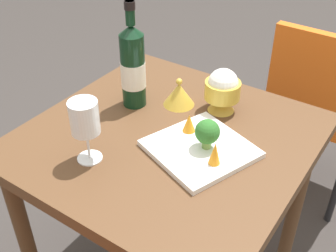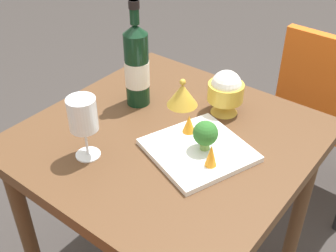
{
  "view_description": "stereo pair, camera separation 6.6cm",
  "coord_description": "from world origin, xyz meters",
  "px_view_note": "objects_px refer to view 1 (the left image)",
  "views": [
    {
      "loc": [
        -0.55,
        0.81,
        1.45
      ],
      "look_at": [
        0.0,
        0.0,
        0.75
      ],
      "focal_mm": 45.09,
      "sensor_mm": 36.0,
      "label": 1
    },
    {
      "loc": [
        -0.61,
        0.77,
        1.45
      ],
      "look_at": [
        0.0,
        0.0,
        0.75
      ],
      "focal_mm": 45.09,
      "sensor_mm": 36.0,
      "label": 2
    }
  ],
  "objects_px": {
    "rice_bowl_lid": "(179,94)",
    "carrot_garnish_left": "(215,153)",
    "wine_bottle": "(133,66)",
    "carrot_garnish_right": "(189,123)",
    "serving_plate": "(200,149)",
    "broccoli_floret": "(207,132)",
    "chair_near_window": "(320,102)",
    "rice_bowl": "(222,90)",
    "wine_glass": "(85,119)"
  },
  "relations": [
    {
      "from": "wine_glass",
      "to": "serving_plate",
      "type": "height_order",
      "value": "wine_glass"
    },
    {
      "from": "wine_glass",
      "to": "serving_plate",
      "type": "xyz_separation_m",
      "value": [
        -0.23,
        -0.19,
        -0.12
      ]
    },
    {
      "from": "chair_near_window",
      "to": "wine_bottle",
      "type": "distance_m",
      "value": 0.86
    },
    {
      "from": "broccoli_floret",
      "to": "rice_bowl_lid",
      "type": "bearing_deg",
      "value": -39.82
    },
    {
      "from": "carrot_garnish_right",
      "to": "rice_bowl_lid",
      "type": "bearing_deg",
      "value": -47.37
    },
    {
      "from": "serving_plate",
      "to": "broccoli_floret",
      "type": "height_order",
      "value": "broccoli_floret"
    },
    {
      "from": "broccoli_floret",
      "to": "carrot_garnish_left",
      "type": "bearing_deg",
      "value": 136.6
    },
    {
      "from": "wine_bottle",
      "to": "carrot_garnish_left",
      "type": "xyz_separation_m",
      "value": [
        -0.36,
        0.13,
        -0.08
      ]
    },
    {
      "from": "rice_bowl_lid",
      "to": "broccoli_floret",
      "type": "bearing_deg",
      "value": 140.18
    },
    {
      "from": "chair_near_window",
      "to": "wine_bottle",
      "type": "height_order",
      "value": "wine_bottle"
    },
    {
      "from": "wine_bottle",
      "to": "rice_bowl_lid",
      "type": "bearing_deg",
      "value": -147.81
    },
    {
      "from": "carrot_garnish_left",
      "to": "chair_near_window",
      "type": "bearing_deg",
      "value": -94.52
    },
    {
      "from": "wine_glass",
      "to": "carrot_garnish_right",
      "type": "distance_m",
      "value": 0.3
    },
    {
      "from": "wine_bottle",
      "to": "wine_glass",
      "type": "xyz_separation_m",
      "value": [
        -0.07,
        0.29,
        -0.0
      ]
    },
    {
      "from": "rice_bowl",
      "to": "rice_bowl_lid",
      "type": "relative_size",
      "value": 1.42
    },
    {
      "from": "wine_glass",
      "to": "serving_plate",
      "type": "relative_size",
      "value": 0.56
    },
    {
      "from": "wine_bottle",
      "to": "serving_plate",
      "type": "bearing_deg",
      "value": 162.59
    },
    {
      "from": "rice_bowl",
      "to": "rice_bowl_lid",
      "type": "xyz_separation_m",
      "value": [
        0.13,
        0.05,
        -0.04
      ]
    },
    {
      "from": "serving_plate",
      "to": "broccoli_floret",
      "type": "bearing_deg",
      "value": -153.68
    },
    {
      "from": "wine_bottle",
      "to": "wine_glass",
      "type": "distance_m",
      "value": 0.3
    },
    {
      "from": "carrot_garnish_left",
      "to": "broccoli_floret",
      "type": "bearing_deg",
      "value": -43.4
    },
    {
      "from": "chair_near_window",
      "to": "carrot_garnish_left",
      "type": "bearing_deg",
      "value": -92.27
    },
    {
      "from": "rice_bowl_lid",
      "to": "carrot_garnish_right",
      "type": "height_order",
      "value": "rice_bowl_lid"
    },
    {
      "from": "rice_bowl",
      "to": "serving_plate",
      "type": "distance_m",
      "value": 0.23
    },
    {
      "from": "serving_plate",
      "to": "broccoli_floret",
      "type": "relative_size",
      "value": 3.74
    },
    {
      "from": "wine_glass",
      "to": "serving_plate",
      "type": "distance_m",
      "value": 0.32
    },
    {
      "from": "chair_near_window",
      "to": "rice_bowl_lid",
      "type": "height_order",
      "value": "chair_near_window"
    },
    {
      "from": "wine_bottle",
      "to": "carrot_garnish_right",
      "type": "height_order",
      "value": "wine_bottle"
    },
    {
      "from": "broccoli_floret",
      "to": "carrot_garnish_right",
      "type": "relative_size",
      "value": 1.57
    },
    {
      "from": "wine_bottle",
      "to": "carrot_garnish_right",
      "type": "distance_m",
      "value": 0.26
    },
    {
      "from": "rice_bowl",
      "to": "broccoli_floret",
      "type": "relative_size",
      "value": 1.65
    },
    {
      "from": "chair_near_window",
      "to": "serving_plate",
      "type": "height_order",
      "value": "chair_near_window"
    },
    {
      "from": "serving_plate",
      "to": "carrot_garnish_right",
      "type": "bearing_deg",
      "value": -34.7
    },
    {
      "from": "rice_bowl_lid",
      "to": "serving_plate",
      "type": "height_order",
      "value": "rice_bowl_lid"
    },
    {
      "from": "chair_near_window",
      "to": "rice_bowl",
      "type": "height_order",
      "value": "rice_bowl"
    },
    {
      "from": "serving_plate",
      "to": "chair_near_window",
      "type": "bearing_deg",
      "value": -99.55
    },
    {
      "from": "chair_near_window",
      "to": "wine_bottle",
      "type": "relative_size",
      "value": 2.53
    },
    {
      "from": "rice_bowl_lid",
      "to": "serving_plate",
      "type": "bearing_deg",
      "value": 136.66
    },
    {
      "from": "broccoli_floret",
      "to": "carrot_garnish_left",
      "type": "height_order",
      "value": "broccoli_floret"
    },
    {
      "from": "wine_glass",
      "to": "broccoli_floret",
      "type": "distance_m",
      "value": 0.32
    },
    {
      "from": "rice_bowl",
      "to": "carrot_garnish_right",
      "type": "height_order",
      "value": "rice_bowl"
    },
    {
      "from": "broccoli_floret",
      "to": "serving_plate",
      "type": "bearing_deg",
      "value": 26.32
    },
    {
      "from": "rice_bowl",
      "to": "carrot_garnish_left",
      "type": "bearing_deg",
      "value": 114.54
    },
    {
      "from": "rice_bowl_lid",
      "to": "carrot_garnish_right",
      "type": "xyz_separation_m",
      "value": [
        -0.11,
        0.12,
        0.01
      ]
    },
    {
      "from": "chair_near_window",
      "to": "broccoli_floret",
      "type": "height_order",
      "value": "chair_near_window"
    },
    {
      "from": "rice_bowl_lid",
      "to": "broccoli_floret",
      "type": "distance_m",
      "value": 0.26
    },
    {
      "from": "rice_bowl",
      "to": "broccoli_floret",
      "type": "distance_m",
      "value": 0.22
    },
    {
      "from": "rice_bowl_lid",
      "to": "carrot_garnish_left",
      "type": "height_order",
      "value": "rice_bowl_lid"
    },
    {
      "from": "serving_plate",
      "to": "carrot_garnish_left",
      "type": "height_order",
      "value": "carrot_garnish_left"
    },
    {
      "from": "chair_near_window",
      "to": "wine_glass",
      "type": "bearing_deg",
      "value": -108.22
    }
  ]
}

